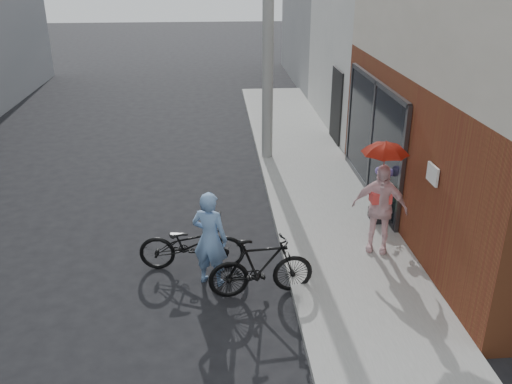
{
  "coord_description": "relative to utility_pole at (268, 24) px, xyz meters",
  "views": [
    {
      "loc": [
        -0.26,
        -7.53,
        4.98
      ],
      "look_at": [
        0.44,
        1.36,
        1.1
      ],
      "focal_mm": 38.0,
      "sensor_mm": 36.0,
      "label": 1
    }
  ],
  "objects": [
    {
      "name": "curb",
      "position": [
        -0.16,
        -4.0,
        -3.44
      ],
      "size": [
        0.12,
        24.0,
        0.12
      ],
      "primitive_type": "cube",
      "color": "#9E9E99",
      "rests_on": "ground"
    },
    {
      "name": "sidewalk",
      "position": [
        1.0,
        -4.0,
        -3.44
      ],
      "size": [
        2.2,
        24.0,
        0.12
      ],
      "primitive_type": "cube",
      "color": "gray",
      "rests_on": "ground"
    },
    {
      "name": "utility_pole",
      "position": [
        0.0,
        0.0,
        0.0
      ],
      "size": [
        0.28,
        0.28,
        7.0
      ],
      "primitive_type": "cylinder",
      "color": "#9E9E99",
      "rests_on": "ground"
    },
    {
      "name": "bike_right",
      "position": [
        -0.71,
        -6.23,
        -3.0
      ],
      "size": [
        1.72,
        0.63,
        1.01
      ],
      "primitive_type": "imported",
      "rotation": [
        0.0,
        0.0,
        1.67
      ],
      "color": "black",
      "rests_on": "ground"
    },
    {
      "name": "bike_left",
      "position": [
        -1.82,
        -5.33,
        -3.03
      ],
      "size": [
        1.83,
        0.72,
        0.95
      ],
      "primitive_type": "imported",
      "rotation": [
        0.0,
        0.0,
        1.52
      ],
      "color": "black",
      "rests_on": "ground"
    },
    {
      "name": "officer",
      "position": [
        -1.5,
        -5.82,
        -2.68
      ],
      "size": [
        0.7,
        0.6,
        1.64
      ],
      "primitive_type": "imported",
      "rotation": [
        0.0,
        0.0,
        2.73
      ],
      "color": "#749CCE",
      "rests_on": "ground"
    },
    {
      "name": "plaster_building",
      "position": [
        6.1,
        3.0,
        0.0
      ],
      "size": [
        8.0,
        6.0,
        7.0
      ],
      "primitive_type": "cube",
      "color": "silver",
      "rests_on": "ground"
    },
    {
      "name": "planter",
      "position": [
        1.9,
        -3.99,
        -3.27
      ],
      "size": [
        0.42,
        0.42,
        0.22
      ],
      "primitive_type": "cube",
      "rotation": [
        0.0,
        0.0,
        -0.01
      ],
      "color": "black",
      "rests_on": "sidewalk"
    },
    {
      "name": "potted_plant",
      "position": [
        1.9,
        -3.99,
        -2.87
      ],
      "size": [
        0.53,
        0.46,
        0.59
      ],
      "primitive_type": "imported",
      "color": "#295B24",
      "rests_on": "planter"
    },
    {
      "name": "kimono_woman",
      "position": [
        1.47,
        -5.14,
        -2.56
      ],
      "size": [
        1.04,
        0.73,
        1.63
      ],
      "primitive_type": "imported",
      "rotation": [
        0.0,
        0.0,
        -0.38
      ],
      "color": "#F6CED2",
      "rests_on": "sidewalk"
    },
    {
      "name": "parasol",
      "position": [
        1.47,
        -5.14,
        -1.41
      ],
      "size": [
        0.76,
        0.76,
        0.67
      ],
      "primitive_type": "imported",
      "color": "red",
      "rests_on": "kimono_woman"
    },
    {
      "name": "ground",
      "position": [
        -1.1,
        -6.0,
        -3.5
      ],
      "size": [
        80.0,
        80.0,
        0.0
      ],
      "primitive_type": "plane",
      "color": "black",
      "rests_on": "ground"
    }
  ]
}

